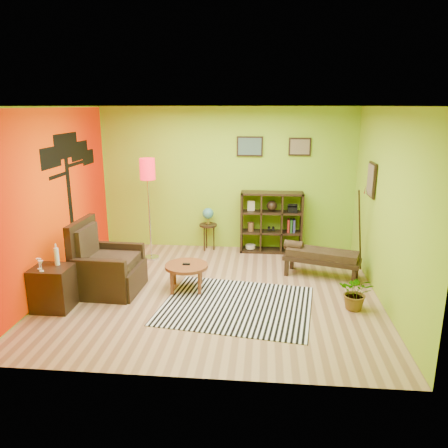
# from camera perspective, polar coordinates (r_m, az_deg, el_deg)

# --- Properties ---
(ground) EXTENTS (5.00, 5.00, 0.00)m
(ground) POSITION_cam_1_polar(r_m,az_deg,el_deg) (6.90, -1.33, -8.80)
(ground) COLOR tan
(ground) RESTS_ON ground
(room_shell) EXTENTS (5.04, 4.54, 2.82)m
(room_shell) POSITION_cam_1_polar(r_m,az_deg,el_deg) (6.41, -2.24, 6.16)
(room_shell) COLOR #8FC123
(room_shell) RESTS_ON ground
(zebra_rug) EXTENTS (2.34, 2.03, 0.01)m
(zebra_rug) POSITION_cam_1_polar(r_m,az_deg,el_deg) (6.45, 1.66, -10.53)
(zebra_rug) COLOR white
(zebra_rug) RESTS_ON ground
(coffee_table) EXTENTS (0.67, 0.67, 0.43)m
(coffee_table) POSITION_cam_1_polar(r_m,az_deg,el_deg) (6.87, -4.93, -5.76)
(coffee_table) COLOR brown
(coffee_table) RESTS_ON ground
(armchair) EXTENTS (0.97, 0.98, 1.13)m
(armchair) POSITION_cam_1_polar(r_m,az_deg,el_deg) (7.06, -15.23, -5.79)
(armchair) COLOR black
(armchair) RESTS_ON ground
(side_cabinet) EXTENTS (0.53, 0.48, 0.94)m
(side_cabinet) POSITION_cam_1_polar(r_m,az_deg,el_deg) (6.69, -21.43, -7.75)
(side_cabinet) COLOR black
(side_cabinet) RESTS_ON ground
(floor_lamp) EXTENTS (0.29, 0.29, 1.90)m
(floor_lamp) POSITION_cam_1_polar(r_m,az_deg,el_deg) (8.05, -9.92, 5.90)
(floor_lamp) COLOR silver
(floor_lamp) RESTS_ON ground
(globe_table) EXTENTS (0.35, 0.35, 0.86)m
(globe_table) POSITION_cam_1_polar(r_m,az_deg,el_deg) (8.64, -2.10, 0.76)
(globe_table) COLOR black
(globe_table) RESTS_ON ground
(cube_shelf) EXTENTS (1.20, 0.35, 1.20)m
(cube_shelf) POSITION_cam_1_polar(r_m,az_deg,el_deg) (8.58, 6.29, 0.22)
(cube_shelf) COLOR black
(cube_shelf) RESTS_ON ground
(bench) EXTENTS (1.33, 0.81, 0.58)m
(bench) POSITION_cam_1_polar(r_m,az_deg,el_deg) (7.52, 12.42, -4.07)
(bench) COLOR black
(bench) RESTS_ON ground
(potted_plant) EXTENTS (0.60, 0.64, 0.40)m
(potted_plant) POSITION_cam_1_polar(r_m,az_deg,el_deg) (6.53, 16.86, -8.99)
(potted_plant) COLOR #26661E
(potted_plant) RESTS_ON ground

